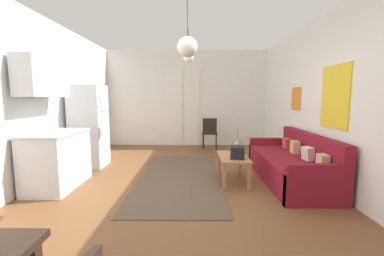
{
  "coord_description": "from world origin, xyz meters",
  "views": [
    {
      "loc": [
        0.21,
        -3.67,
        1.43
      ],
      "look_at": [
        0.17,
        1.52,
        0.8
      ],
      "focal_mm": 23.74,
      "sensor_mm": 36.0,
      "label": 1
    }
  ],
  "objects_px": {
    "bamboo_vase": "(237,146)",
    "handbag": "(237,152)",
    "couch": "(293,166)",
    "accent_chair": "(210,132)",
    "coffee_table": "(233,160)",
    "refrigerator": "(89,126)",
    "pendant_lamp_far": "(188,57)",
    "pendant_lamp_near": "(187,47)"
  },
  "relations": [
    {
      "from": "coffee_table",
      "to": "bamboo_vase",
      "type": "relative_size",
      "value": 1.99
    },
    {
      "from": "refrigerator",
      "to": "accent_chair",
      "type": "bearing_deg",
      "value": 34.37
    },
    {
      "from": "handbag",
      "to": "pendant_lamp_near",
      "type": "distance_m",
      "value": 1.85
    },
    {
      "from": "coffee_table",
      "to": "pendant_lamp_near",
      "type": "bearing_deg",
      "value": -132.15
    },
    {
      "from": "accent_chair",
      "to": "handbag",
      "type": "bearing_deg",
      "value": 99.9
    },
    {
      "from": "handbag",
      "to": "couch",
      "type": "bearing_deg",
      "value": 10.9
    },
    {
      "from": "pendant_lamp_far",
      "to": "bamboo_vase",
      "type": "bearing_deg",
      "value": -42.18
    },
    {
      "from": "couch",
      "to": "accent_chair",
      "type": "relative_size",
      "value": 2.55
    },
    {
      "from": "coffee_table",
      "to": "handbag",
      "type": "height_order",
      "value": "handbag"
    },
    {
      "from": "coffee_table",
      "to": "accent_chair",
      "type": "xyz_separation_m",
      "value": [
        -0.23,
        2.73,
        0.11
      ]
    },
    {
      "from": "bamboo_vase",
      "to": "handbag",
      "type": "relative_size",
      "value": 1.38
    },
    {
      "from": "couch",
      "to": "bamboo_vase",
      "type": "relative_size",
      "value": 5.04
    },
    {
      "from": "accent_chair",
      "to": "couch",
      "type": "bearing_deg",
      "value": 119.62
    },
    {
      "from": "bamboo_vase",
      "to": "handbag",
      "type": "height_order",
      "value": "bamboo_vase"
    },
    {
      "from": "bamboo_vase",
      "to": "accent_chair",
      "type": "xyz_separation_m",
      "value": [
        -0.34,
        2.47,
        -0.07
      ]
    },
    {
      "from": "handbag",
      "to": "accent_chair",
      "type": "xyz_separation_m",
      "value": [
        -0.27,
        2.88,
        -0.06
      ]
    },
    {
      "from": "coffee_table",
      "to": "pendant_lamp_far",
      "type": "height_order",
      "value": "pendant_lamp_far"
    },
    {
      "from": "coffee_table",
      "to": "pendant_lamp_far",
      "type": "relative_size",
      "value": 1.31
    },
    {
      "from": "handbag",
      "to": "pendant_lamp_near",
      "type": "bearing_deg",
      "value": -139.54
    },
    {
      "from": "accent_chair",
      "to": "pendant_lamp_far",
      "type": "relative_size",
      "value": 1.3
    },
    {
      "from": "bamboo_vase",
      "to": "accent_chair",
      "type": "height_order",
      "value": "bamboo_vase"
    },
    {
      "from": "couch",
      "to": "refrigerator",
      "type": "xyz_separation_m",
      "value": [
        -3.85,
        0.92,
        0.56
      ]
    },
    {
      "from": "couch",
      "to": "handbag",
      "type": "height_order",
      "value": "couch"
    },
    {
      "from": "handbag",
      "to": "pendant_lamp_near",
      "type": "height_order",
      "value": "pendant_lamp_near"
    },
    {
      "from": "refrigerator",
      "to": "pendant_lamp_far",
      "type": "bearing_deg",
      "value": 2.96
    },
    {
      "from": "coffee_table",
      "to": "handbag",
      "type": "bearing_deg",
      "value": -74.35
    },
    {
      "from": "coffee_table",
      "to": "accent_chair",
      "type": "distance_m",
      "value": 2.74
    },
    {
      "from": "bamboo_vase",
      "to": "pendant_lamp_near",
      "type": "xyz_separation_m",
      "value": [
        -0.86,
        -1.09,
        1.52
      ]
    },
    {
      "from": "bamboo_vase",
      "to": "refrigerator",
      "type": "height_order",
      "value": "refrigerator"
    },
    {
      "from": "coffee_table",
      "to": "refrigerator",
      "type": "bearing_deg",
      "value": 161.17
    },
    {
      "from": "couch",
      "to": "handbag",
      "type": "xyz_separation_m",
      "value": [
        -0.99,
        -0.19,
        0.28
      ]
    },
    {
      "from": "couch",
      "to": "pendant_lamp_near",
      "type": "relative_size",
      "value": 2.62
    },
    {
      "from": "bamboo_vase",
      "to": "accent_chair",
      "type": "distance_m",
      "value": 2.49
    },
    {
      "from": "coffee_table",
      "to": "accent_chair",
      "type": "height_order",
      "value": "accent_chair"
    },
    {
      "from": "couch",
      "to": "pendant_lamp_near",
      "type": "height_order",
      "value": "pendant_lamp_near"
    },
    {
      "from": "accent_chair",
      "to": "pendant_lamp_near",
      "type": "bearing_deg",
      "value": 86.21
    },
    {
      "from": "coffee_table",
      "to": "handbag",
      "type": "xyz_separation_m",
      "value": [
        0.04,
        -0.15,
        0.17
      ]
    },
    {
      "from": "couch",
      "to": "coffee_table",
      "type": "height_order",
      "value": "couch"
    },
    {
      "from": "couch",
      "to": "pendant_lamp_near",
      "type": "xyz_separation_m",
      "value": [
        -1.78,
        -0.87,
        1.8
      ]
    },
    {
      "from": "bamboo_vase",
      "to": "pendant_lamp_far",
      "type": "bearing_deg",
      "value": 137.82
    },
    {
      "from": "refrigerator",
      "to": "bamboo_vase",
      "type": "bearing_deg",
      "value": -13.41
    },
    {
      "from": "accent_chair",
      "to": "pendant_lamp_near",
      "type": "distance_m",
      "value": 3.93
    }
  ]
}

